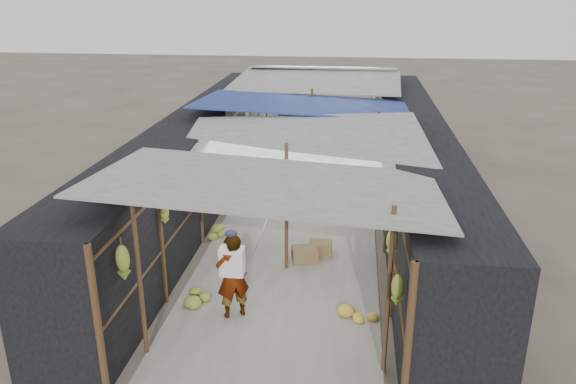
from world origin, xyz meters
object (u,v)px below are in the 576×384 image
at_px(crate_near, 305,255).
at_px(black_basin, 359,213).
at_px(vendor_elderly, 233,276).
at_px(shopper_blue, 284,137).
at_px(vendor_seated, 347,152).

distance_m(crate_near, black_basin, 2.81).
bearing_deg(vendor_elderly, crate_near, -144.08).
distance_m(black_basin, shopper_blue, 4.75).
relative_size(crate_near, vendor_elderly, 0.33).
relative_size(crate_near, black_basin, 0.82).
distance_m(black_basin, vendor_seated, 4.20).
height_order(crate_near, black_basin, crate_near).
bearing_deg(vendor_seated, vendor_elderly, -20.30).
distance_m(shopper_blue, vendor_seated, 2.02).
xyz_separation_m(vendor_elderly, shopper_blue, (-0.24, 8.80, 0.15)).
distance_m(crate_near, shopper_blue, 6.79).
bearing_deg(shopper_blue, vendor_elderly, -114.19).
bearing_deg(black_basin, vendor_elderly, -113.99).
relative_size(black_basin, vendor_seated, 0.69).
relative_size(vendor_elderly, shopper_blue, 0.83).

